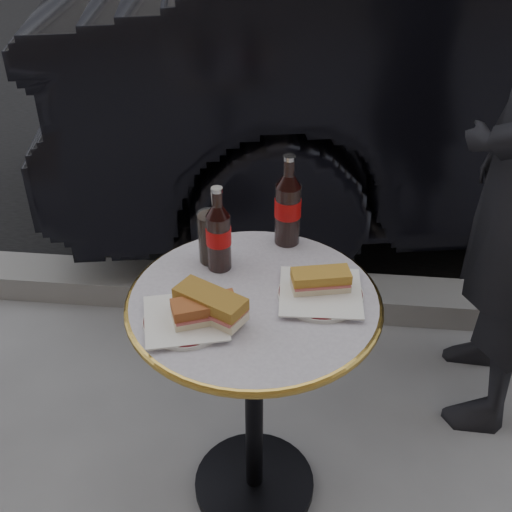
# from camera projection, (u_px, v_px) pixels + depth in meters

# --- Properties ---
(ground) EXTENTS (80.00, 80.00, 0.00)m
(ground) POSITION_uv_depth(u_px,v_px,m) (254.00, 486.00, 1.96)
(ground) COLOR gray
(ground) RESTS_ON ground
(asphalt_road) EXTENTS (40.00, 8.00, 0.00)m
(asphalt_road) POSITION_uv_depth(u_px,v_px,m) (310.00, 33.00, 6.06)
(asphalt_road) COLOR black
(asphalt_road) RESTS_ON ground
(curb) EXTENTS (40.00, 0.20, 0.12)m
(curb) POSITION_uv_depth(u_px,v_px,m) (277.00, 293.00, 2.67)
(curb) COLOR gray
(curb) RESTS_ON ground
(bistro_table) EXTENTS (0.62, 0.62, 0.73)m
(bistro_table) POSITION_uv_depth(u_px,v_px,m) (254.00, 403.00, 1.75)
(bistro_table) COLOR #BAB2C4
(bistro_table) RESTS_ON ground
(plate_left) EXTENTS (0.21, 0.21, 0.01)m
(plate_left) POSITION_uv_depth(u_px,v_px,m) (186.00, 320.00, 1.47)
(plate_left) COLOR silver
(plate_left) RESTS_ON bistro_table
(plate_right) EXTENTS (0.23, 0.23, 0.01)m
(plate_right) POSITION_uv_depth(u_px,v_px,m) (320.00, 294.00, 1.55)
(plate_right) COLOR silver
(plate_right) RESTS_ON bistro_table
(sandwich_left_a) EXTENTS (0.16, 0.12, 0.05)m
(sandwich_left_a) POSITION_uv_depth(u_px,v_px,m) (205.00, 311.00, 1.45)
(sandwich_left_a) COLOR #9D5028
(sandwich_left_a) RESTS_ON plate_left
(sandwich_left_b) EXTENTS (0.18, 0.15, 0.06)m
(sandwich_left_b) POSITION_uv_depth(u_px,v_px,m) (211.00, 305.00, 1.46)
(sandwich_left_b) COLOR olive
(sandwich_left_b) RESTS_ON plate_left
(sandwich_right) EXTENTS (0.15, 0.09, 0.05)m
(sandwich_right) POSITION_uv_depth(u_px,v_px,m) (321.00, 281.00, 1.54)
(sandwich_right) COLOR #B17E2D
(sandwich_right) RESTS_ON plate_right
(cola_bottle_left) EXTENTS (0.08, 0.08, 0.23)m
(cola_bottle_left) POSITION_uv_depth(u_px,v_px,m) (218.00, 229.00, 1.58)
(cola_bottle_left) COLOR black
(cola_bottle_left) RESTS_ON bistro_table
(cola_bottle_right) EXTENTS (0.09, 0.09, 0.26)m
(cola_bottle_right) POSITION_uv_depth(u_px,v_px,m) (288.00, 200.00, 1.68)
(cola_bottle_right) COLOR black
(cola_bottle_right) RESTS_ON bistro_table
(cola_glass) EXTENTS (0.08, 0.08, 0.14)m
(cola_glass) POSITION_uv_depth(u_px,v_px,m) (211.00, 237.00, 1.64)
(cola_glass) COLOR black
(cola_glass) RESTS_ON bistro_table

